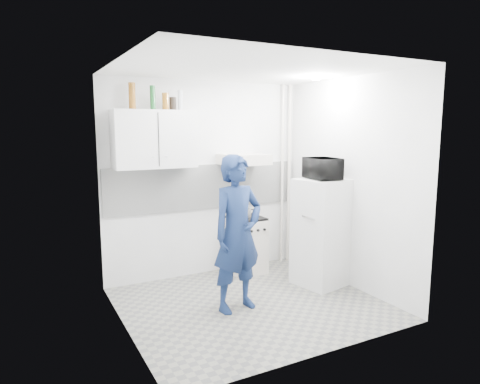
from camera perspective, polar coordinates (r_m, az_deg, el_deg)
name	(u,v)px	position (r m, az deg, el deg)	size (l,w,h in m)	color
floor	(251,304)	(5.04, 1.46, -14.68)	(2.80, 2.80, 0.00)	gray
ceiling	(252,69)	(4.67, 1.59, 16.09)	(2.80, 2.80, 0.00)	white
wall_back	(206,179)	(5.79, -4.58, 1.71)	(2.80, 2.80, 0.00)	white
wall_left	(122,201)	(4.18, -15.43, -1.22)	(2.60, 2.60, 0.00)	white
wall_right	(349,183)	(5.50, 14.33, 1.11)	(2.60, 2.60, 0.00)	white
person	(237,233)	(4.65, -0.34, -5.55)	(0.62, 0.41, 1.71)	#14244B
stove	(246,246)	(5.96, 0.81, -7.15)	(0.47, 0.47, 0.75)	beige
fridge	(321,232)	(5.53, 10.74, -5.30)	(0.56, 0.56, 1.35)	silver
stove_top	(246,218)	(5.87, 0.81, -3.50)	(0.45, 0.45, 0.03)	black
saucepan	(244,213)	(5.89, 0.52, -2.76)	(0.20, 0.20, 0.11)	silver
microwave	(323,169)	(5.40, 10.98, 3.09)	(0.33, 0.48, 0.27)	black
bottle_b	(132,96)	(5.27, -14.20, 12.30)	(0.08, 0.08, 0.31)	brown
bottle_d	(153,98)	(5.34, -11.56, 12.21)	(0.06, 0.06, 0.29)	#144C1E
canister_a	(166,101)	(5.38, -9.89, 11.80)	(0.08, 0.08, 0.21)	brown
canister_b	(173,104)	(5.41, -8.94, 11.55)	(0.08, 0.08, 0.16)	black
bottle_e	(180,100)	(5.45, -7.97, 12.01)	(0.06, 0.06, 0.25)	#B2B7BC
upper_cabinet	(154,139)	(5.33, -11.36, 6.91)	(1.00, 0.35, 0.70)	silver
range_hood	(244,159)	(5.74, 0.53, 4.38)	(0.60, 0.50, 0.14)	beige
backsplash	(206,187)	(5.79, -4.51, 0.71)	(2.74, 0.03, 0.60)	white
pipe_a	(289,175)	(6.35, 6.55, 2.29)	(0.05, 0.05, 2.60)	beige
pipe_b	(282,175)	(6.28, 5.65, 2.23)	(0.04, 0.04, 2.60)	beige
ceiling_spot_fixture	(316,79)	(5.38, 10.10, 14.64)	(0.10, 0.10, 0.02)	white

